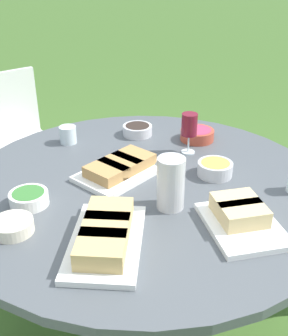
% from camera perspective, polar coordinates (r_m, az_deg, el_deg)
% --- Properties ---
extents(ground_plane, '(40.00, 40.00, 0.00)m').
position_cam_1_polar(ground_plane, '(2.11, -0.00, -19.85)').
color(ground_plane, '#446B2B').
extents(dining_table, '(1.44, 1.44, 0.75)m').
position_cam_1_polar(dining_table, '(1.69, -0.00, -4.70)').
color(dining_table, '#4C4C51').
rests_on(dining_table, ground_plane).
extents(chair_near_right, '(0.61, 0.61, 0.89)m').
position_cam_1_polar(chair_near_right, '(2.75, -17.11, 4.43)').
color(chair_near_right, silver).
rests_on(chair_near_right, ground_plane).
extents(water_pitcher, '(0.10, 0.10, 0.19)m').
position_cam_1_polar(water_pitcher, '(1.44, 3.63, -2.06)').
color(water_pitcher, silver).
rests_on(water_pitcher, dining_table).
extents(wine_glass, '(0.07, 0.07, 0.18)m').
position_cam_1_polar(wine_glass, '(1.83, 6.16, 5.69)').
color(wine_glass, silver).
rests_on(wine_glass, dining_table).
extents(platter_bread_main, '(0.37, 0.41, 0.06)m').
position_cam_1_polar(platter_bread_main, '(1.68, -3.21, -0.00)').
color(platter_bread_main, white).
rests_on(platter_bread_main, dining_table).
extents(platter_charcuterie, '(0.25, 0.40, 0.08)m').
position_cam_1_polar(platter_charcuterie, '(1.29, -5.21, -9.01)').
color(platter_charcuterie, white).
rests_on(platter_charcuterie, dining_table).
extents(platter_sandwich_side, '(0.32, 0.36, 0.08)m').
position_cam_1_polar(platter_sandwich_side, '(1.41, 12.95, -6.42)').
color(platter_sandwich_side, white).
rests_on(platter_sandwich_side, dining_table).
extents(bowl_fries, '(0.14, 0.14, 0.06)m').
position_cam_1_polar(bowl_fries, '(1.69, 9.60, -0.01)').
color(bowl_fries, silver).
rests_on(bowl_fries, dining_table).
extents(bowl_salad, '(0.14, 0.14, 0.05)m').
position_cam_1_polar(bowl_salad, '(1.54, -15.33, -3.92)').
color(bowl_salad, white).
rests_on(bowl_salad, dining_table).
extents(bowl_olives, '(0.14, 0.14, 0.05)m').
position_cam_1_polar(bowl_olives, '(2.04, -0.89, 5.23)').
color(bowl_olives, silver).
rests_on(bowl_olives, dining_table).
extents(bowl_dip_red, '(0.16, 0.16, 0.05)m').
position_cam_1_polar(bowl_dip_red, '(2.00, 7.21, 4.58)').
color(bowl_dip_red, '#B74733').
rests_on(bowl_dip_red, dining_table).
extents(bowl_dip_cream, '(0.13, 0.13, 0.04)m').
position_cam_1_polar(bowl_dip_cream, '(1.41, -17.37, -7.44)').
color(bowl_dip_cream, beige).
rests_on(bowl_dip_cream, dining_table).
extents(cup_water_near, '(0.08, 0.08, 0.08)m').
position_cam_1_polar(cup_water_near, '(1.98, -10.26, 4.45)').
color(cup_water_near, silver).
rests_on(cup_water_near, dining_table).
extents(handbag, '(0.30, 0.14, 0.37)m').
position_cam_1_polar(handbag, '(2.98, 12.55, -1.63)').
color(handbag, maroon).
rests_on(handbag, ground_plane).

